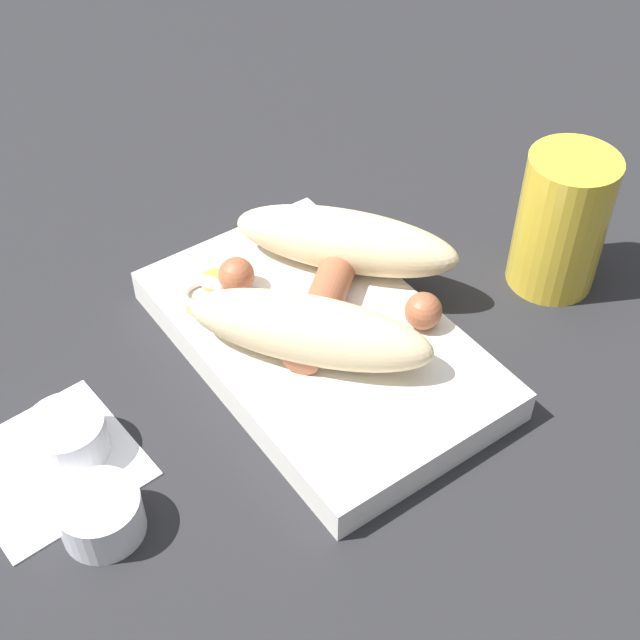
% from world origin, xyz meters
% --- Properties ---
extents(ground_plane, '(3.00, 3.00, 0.00)m').
position_xyz_m(ground_plane, '(0.00, 0.00, 0.00)').
color(ground_plane, '#232326').
extents(food_tray, '(0.28, 0.17, 0.03)m').
position_xyz_m(food_tray, '(0.00, 0.00, 0.01)').
color(food_tray, silver).
rests_on(food_tray, ground_plane).
extents(bread_roll, '(0.23, 0.23, 0.05)m').
position_xyz_m(bread_roll, '(-0.02, 0.02, 0.05)').
color(bread_roll, beige).
rests_on(bread_roll, food_tray).
extents(sausage, '(0.14, 0.13, 0.03)m').
position_xyz_m(sausage, '(-0.02, 0.02, 0.04)').
color(sausage, '#9E5638').
rests_on(sausage, food_tray).
extents(pickled_veggies, '(0.05, 0.06, 0.01)m').
position_xyz_m(pickled_veggies, '(-0.08, -0.05, 0.03)').
color(pickled_veggies, '#F99E4C').
rests_on(pickled_veggies, food_tray).
extents(napkin, '(0.12, 0.12, 0.00)m').
position_xyz_m(napkin, '(-0.02, -0.21, 0.00)').
color(napkin, white).
rests_on(napkin, ground_plane).
extents(condiment_cup_near, '(0.05, 0.05, 0.03)m').
position_xyz_m(condiment_cup_near, '(-0.03, -0.19, 0.01)').
color(condiment_cup_near, white).
rests_on(condiment_cup_near, ground_plane).
extents(condiment_cup_far, '(0.05, 0.05, 0.03)m').
position_xyz_m(condiment_cup_far, '(0.04, -0.20, 0.01)').
color(condiment_cup_far, white).
rests_on(condiment_cup_far, ground_plane).
extents(drink_glass, '(0.07, 0.07, 0.12)m').
position_xyz_m(drink_glass, '(0.04, 0.21, 0.06)').
color(drink_glass, gold).
rests_on(drink_glass, ground_plane).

